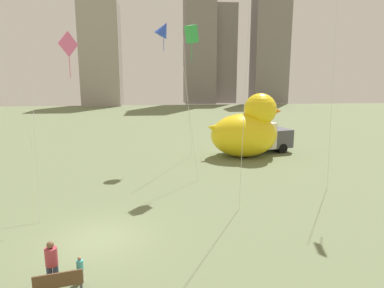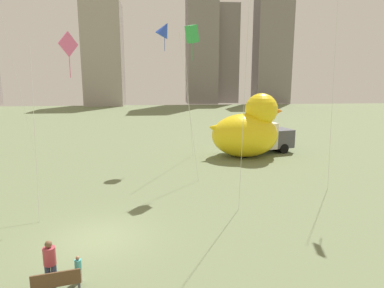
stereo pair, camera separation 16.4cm
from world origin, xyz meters
TOP-DOWN VIEW (x-y plane):
  - ground_plane at (0.00, 0.00)m, footprint 140.00×140.00m
  - park_bench at (-0.68, -3.95)m, footprint 1.59×0.76m
  - person_adult at (-1.02, -3.42)m, footprint 0.41×0.41m
  - person_child at (-0.15, -3.22)m, footprint 0.24×0.24m
  - giant_inflatable_duck at (10.53, 14.75)m, footprint 6.75×4.33m
  - box_truck at (11.71, 16.04)m, footprint 6.90×3.79m
  - city_skyline at (-1.36, 73.83)m, footprint 80.36×20.65m
  - kite_green at (5.02, 8.88)m, footprint 1.37×1.37m
  - kite_pink at (-1.95, 4.37)m, footprint 2.78×3.79m
  - kite_blue at (3.35, 14.41)m, footprint 3.23×3.79m

SIDE VIEW (x-z plane):
  - ground_plane at x=0.00m, z-range 0.00..0.00m
  - park_bench at x=-0.68m, z-range 0.02..0.92m
  - person_child at x=-0.15m, z-range 0.05..1.01m
  - person_adult at x=-1.02m, z-range 0.09..1.77m
  - box_truck at x=11.71m, z-range 0.03..2.88m
  - giant_inflatable_duck at x=10.53m, z-range -0.42..5.18m
  - kite_pink at x=-1.95m, z-range 3.68..12.99m
  - kite_green at x=5.02m, z-range 4.51..14.89m
  - kite_blue at x=3.35m, z-range 4.98..16.46m
  - city_skyline at x=-1.36m, z-range -3.36..35.49m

